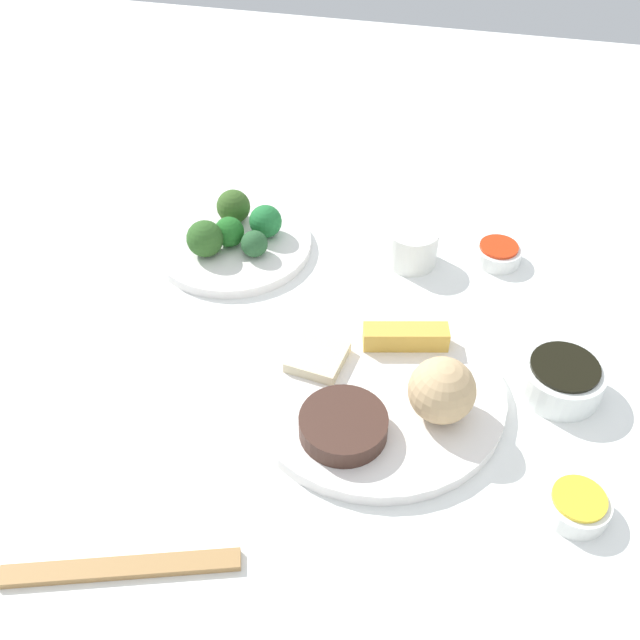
{
  "coord_description": "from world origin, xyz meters",
  "views": [
    {
      "loc": [
        -0.1,
        0.53,
        0.64
      ],
      "look_at": [
        0.04,
        -0.07,
        0.06
      ],
      "focal_mm": 40.61,
      "sensor_mm": 36.0,
      "label": 1
    }
  ],
  "objects": [
    {
      "name": "soy_sauce_bowl_liquid",
      "position": [
        -0.24,
        -0.06,
        0.06
      ],
      "size": [
        0.08,
        0.08,
        0.0
      ],
      "primitive_type": "cylinder",
      "color": "black",
      "rests_on": "soy_sauce_bowl"
    },
    {
      "name": "broccoli_floret_1",
      "position": [
        0.17,
        -0.21,
        0.05
      ],
      "size": [
        0.04,
        0.04,
        0.04
      ],
      "primitive_type": "sphere",
      "color": "#28572F",
      "rests_on": "broccoli_plate"
    },
    {
      "name": "sauce_ramekin_hot_mustard",
      "position": [
        -0.25,
        0.1,
        0.03
      ],
      "size": [
        0.06,
        0.06,
        0.02
      ],
      "primitive_type": "cylinder",
      "color": "white",
      "rests_on": "tabletop"
    },
    {
      "name": "teacup",
      "position": [
        -0.04,
        -0.26,
        0.05
      ],
      "size": [
        0.07,
        0.07,
        0.05
      ],
      "primitive_type": "cylinder",
      "color": "white",
      "rests_on": "tabletop"
    },
    {
      "name": "sauce_ramekin_sweet_and_sour",
      "position": [
        -0.16,
        -0.29,
        0.03
      ],
      "size": [
        0.06,
        0.06,
        0.02
      ],
      "primitive_type": "cylinder",
      "color": "white",
      "rests_on": "tabletop"
    },
    {
      "name": "broccoli_plate",
      "position": [
        0.21,
        -0.23,
        0.03
      ],
      "size": [
        0.22,
        0.22,
        0.01
      ],
      "primitive_type": "cylinder",
      "color": "white",
      "rests_on": "tabletop"
    },
    {
      "name": "rice_scoop",
      "position": [
        -0.11,
        0.02,
        0.07
      ],
      "size": [
        0.07,
        0.07,
        0.07
      ],
      "primitive_type": "sphere",
      "color": "tan",
      "rests_on": "main_plate"
    },
    {
      "name": "soy_sauce_bowl",
      "position": [
        -0.24,
        -0.06,
        0.04
      ],
      "size": [
        0.09,
        0.09,
        0.04
      ],
      "primitive_type": "cylinder",
      "color": "white",
      "rests_on": "tabletop"
    },
    {
      "name": "crab_rangoon_wonton",
      "position": [
        0.04,
        -0.03,
        0.04
      ],
      "size": [
        0.07,
        0.07,
        0.01
      ],
      "primitive_type": "cube",
      "rotation": [
        0.0,
        0.0,
        -0.15
      ],
      "color": "beige",
      "rests_on": "main_plate"
    },
    {
      "name": "broccoli_floret_4",
      "position": [
        0.22,
        -0.28,
        0.06
      ],
      "size": [
        0.05,
        0.05,
        0.05
      ],
      "primitive_type": "sphere",
      "color": "#365922",
      "rests_on": "broccoli_plate"
    },
    {
      "name": "broccoli_floret_2",
      "position": [
        0.16,
        -0.25,
        0.06
      ],
      "size": [
        0.05,
        0.05,
        0.05
      ],
      "primitive_type": "sphere",
      "color": "#217135",
      "rests_on": "broccoli_plate"
    },
    {
      "name": "sauce_ramekin_sweet_and_sour_liquid",
      "position": [
        -0.16,
        -0.29,
        0.04
      ],
      "size": [
        0.05,
        0.05,
        0.0
      ],
      "primitive_type": "cylinder",
      "color": "red",
      "rests_on": "sauce_ramekin_sweet_and_sour"
    },
    {
      "name": "broccoli_floret_0",
      "position": [
        0.23,
        -0.19,
        0.06
      ],
      "size": [
        0.05,
        0.05,
        0.05
      ],
      "primitive_type": "sphere",
      "color": "#2E5A22",
      "rests_on": "broccoli_plate"
    },
    {
      "name": "sauce_ramekin_hot_mustard_liquid",
      "position": [
        -0.25,
        0.1,
        0.04
      ],
      "size": [
        0.05,
        0.05,
        0.0
      ],
      "primitive_type": "cylinder",
      "color": "yellow",
      "rests_on": "sauce_ramekin_hot_mustard"
    },
    {
      "name": "tabletop",
      "position": [
        0.0,
        0.0,
        0.01
      ],
      "size": [
        2.2,
        2.2,
        0.02
      ],
      "primitive_type": "cube",
      "color": "white",
      "rests_on": "ground"
    },
    {
      "name": "broccoli_floret_3",
      "position": [
        0.21,
        -0.22,
        0.05
      ],
      "size": [
        0.04,
        0.04,
        0.04
      ],
      "primitive_type": "sphere",
      "color": "#1F6421",
      "rests_on": "broccoli_plate"
    },
    {
      "name": "spring_roll",
      "position": [
        -0.06,
        -0.08,
        0.05
      ],
      "size": [
        0.1,
        0.05,
        0.03
      ],
      "primitive_type": "cube",
      "rotation": [
        0.0,
        0.0,
        0.23
      ],
      "color": "gold",
      "rests_on": "main_plate"
    },
    {
      "name": "main_plate",
      "position": [
        -0.04,
        -0.01,
        0.03
      ],
      "size": [
        0.29,
        0.29,
        0.02
      ],
      "primitive_type": "cylinder",
      "color": "white",
      "rests_on": "tabletop"
    },
    {
      "name": "stir_fry_heap",
      "position": [
        -0.01,
        0.07,
        0.05
      ],
      "size": [
        0.09,
        0.09,
        0.02
      ],
      "primitive_type": "cylinder",
      "color": "#412920",
      "rests_on": "main_plate"
    },
    {
      "name": "chopsticks_pair",
      "position": [
        0.16,
        0.26,
        0.02
      ],
      "size": [
        0.21,
        0.09,
        0.01
      ],
      "primitive_type": "cube",
      "rotation": [
        0.0,
        0.0,
        0.31
      ],
      "color": "#A87B47",
      "rests_on": "tabletop"
    }
  ]
}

